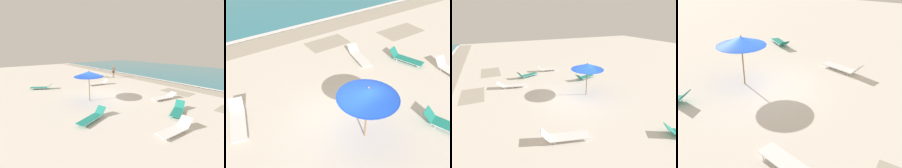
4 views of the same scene
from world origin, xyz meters
The scene contains 5 objects.
ground_plane centered at (0.00, 0.01, -0.08)m, with size 60.00×60.00×0.16m.
beach_umbrella centered at (0.20, -0.81, 2.13)m, with size 2.27×2.27×2.40m.
sun_lounger_near_water_left centered at (-5.86, -2.89, 0.21)m, with size 1.66×2.09×0.50m.
sun_lounger_near_water_right centered at (-3.75, 2.61, 0.22)m, with size 1.13×2.34×0.60m.
sun_lounger_mid_beach_solo centered at (3.69, 4.01, 0.21)m, with size 1.06×2.31×0.49m.
Camera 4 is at (8.16, 6.81, 5.39)m, focal length 40.00 mm.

